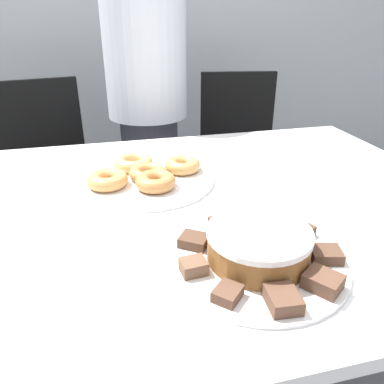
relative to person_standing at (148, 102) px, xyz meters
The scene contains 21 objects.
table 0.90m from the person_standing, 90.66° to the right, with size 1.50×1.08×0.75m.
person_standing is the anchor object (origin of this frame).
office_chair_left 0.61m from the person_standing, behind, with size 0.52×0.52×0.91m.
office_chair_right 0.61m from the person_standing, ahead, with size 0.51×0.51×0.91m.
plate_cake 1.18m from the person_standing, 87.51° to the right, with size 0.35×0.35×0.01m.
plate_donuts 0.75m from the person_standing, 97.88° to the right, with size 0.38×0.38×0.01m.
frosted_cake 1.18m from the person_standing, 87.51° to the right, with size 0.20×0.20×0.06m.
lamington_0 1.05m from the person_standing, 89.09° to the right, with size 0.05×0.06×0.02m.
lamington_1 1.10m from the person_standing, 92.94° to the right, with size 0.07×0.07×0.02m.
lamington_2 1.19m from the person_standing, 93.82° to the right, with size 0.05×0.04×0.03m.
lamington_3 1.27m from the person_standing, 91.86° to the right, with size 0.06×0.06×0.02m.
lamington_4 1.31m from the person_standing, 88.24° to the right, with size 0.06×0.06×0.03m.
lamington_5 1.29m from the person_standing, 84.36° to the right, with size 0.08×0.08×0.03m.
lamington_6 1.22m from the person_standing, 81.63° to the right, with size 0.07×0.06×0.02m.
lamington_7 1.13m from the person_standing, 81.39° to the right, with size 0.07×0.07×0.02m.
lamington_8 1.06m from the person_standing, 84.27° to the right, with size 0.07×0.07×0.03m.
donut_0 0.75m from the person_standing, 97.88° to the right, with size 0.11×0.11×0.03m.
donut_1 0.66m from the person_standing, 101.65° to the right, with size 0.12×0.12×0.04m.
donut_2 0.80m from the person_standing, 105.74° to the right, with size 0.11×0.11×0.04m.
donut_3 0.81m from the person_standing, 96.36° to the right, with size 0.11×0.11×0.04m.
donut_4 0.71m from the person_standing, 89.47° to the right, with size 0.11×0.11×0.04m.
Camera 1 is at (-0.20, -0.84, 1.19)m, focal length 35.00 mm.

